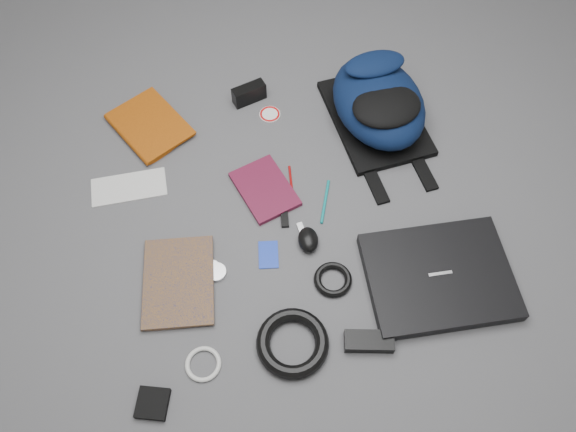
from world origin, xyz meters
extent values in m
plane|color=#4F4F51|center=(0.00, 0.00, 0.00)|extent=(4.00, 4.00, 0.00)
cube|color=black|center=(0.37, -0.30, 0.02)|extent=(0.43, 0.35, 0.04)
imported|color=#873807|center=(-0.45, 0.41, 0.01)|extent=(0.29, 0.32, 0.03)
imported|color=#AD6D0C|center=(-0.45, -0.11, 0.01)|extent=(0.24, 0.30, 0.02)
cube|color=silver|center=(-0.46, 0.23, 0.00)|extent=(0.24, 0.11, 0.00)
cube|color=#480D21|center=(-0.05, 0.12, 0.01)|extent=(0.20, 0.24, 0.02)
cube|color=black|center=(-0.01, 0.50, 0.03)|extent=(0.12, 0.07, 0.06)
cylinder|color=white|center=(0.04, 0.41, 0.00)|extent=(0.08, 0.08, 0.00)
cylinder|color=#0E7D7F|center=(0.13, 0.03, 0.00)|extent=(0.07, 0.15, 0.01)
cylinder|color=#990B0C|center=(0.04, 0.12, 0.00)|extent=(0.03, 0.14, 0.01)
cube|color=#1938C0|center=(-0.08, -0.10, 0.00)|extent=(0.07, 0.10, 0.00)
cube|color=black|center=(-0.01, 0.00, 0.01)|extent=(0.03, 0.06, 0.01)
cube|color=silver|center=(0.03, -0.04, 0.00)|extent=(0.02, 0.04, 0.01)
ellipsoid|color=black|center=(0.04, -0.09, 0.02)|extent=(0.07, 0.09, 0.04)
cylinder|color=silver|center=(-0.24, -0.12, 0.01)|extent=(0.07, 0.07, 0.01)
cylinder|color=silver|center=(-0.25, -0.11, 0.01)|extent=(0.06, 0.06, 0.01)
torus|color=black|center=(0.07, -0.23, 0.01)|extent=(0.14, 0.14, 0.02)
cube|color=black|center=(0.12, -0.43, 0.02)|extent=(0.14, 0.09, 0.03)
torus|color=black|center=(-0.08, -0.38, 0.02)|extent=(0.22, 0.22, 0.04)
cube|color=black|center=(-0.47, -0.45, 0.01)|extent=(0.10, 0.10, 0.02)
torus|color=silver|center=(-0.32, -0.38, 0.01)|extent=(0.12, 0.12, 0.01)
camera|label=1|loc=(-0.20, -0.82, 1.48)|focal=35.00mm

